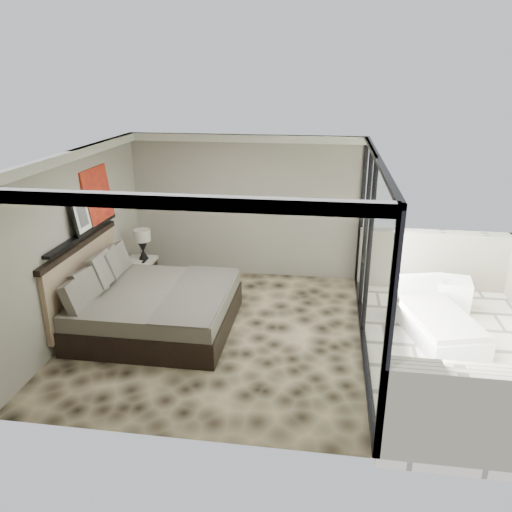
# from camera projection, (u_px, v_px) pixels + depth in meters

# --- Properties ---
(floor) EXTENTS (5.00, 5.00, 0.00)m
(floor) POSITION_uv_depth(u_px,v_px,m) (220.00, 331.00, 7.96)
(floor) COLOR black
(floor) RESTS_ON ground
(ceiling) EXTENTS (4.50, 5.00, 0.02)m
(ceiling) POSITION_uv_depth(u_px,v_px,m) (215.00, 155.00, 7.00)
(ceiling) COLOR silver
(ceiling) RESTS_ON back_wall
(back_wall) EXTENTS (4.50, 0.02, 2.80)m
(back_wall) POSITION_uv_depth(u_px,v_px,m) (245.00, 207.00, 9.79)
(back_wall) COLOR gray
(back_wall) RESTS_ON floor
(left_wall) EXTENTS (0.02, 5.00, 2.80)m
(left_wall) POSITION_uv_depth(u_px,v_px,m) (77.00, 242.00, 7.78)
(left_wall) COLOR gray
(left_wall) RESTS_ON floor
(glass_wall) EXTENTS (0.08, 5.00, 2.80)m
(glass_wall) POSITION_uv_depth(u_px,v_px,m) (371.00, 256.00, 7.17)
(glass_wall) COLOR white
(glass_wall) RESTS_ON floor
(terrace_slab) EXTENTS (3.00, 5.00, 0.12)m
(terrace_slab) POSITION_uv_depth(u_px,v_px,m) (465.00, 352.00, 7.47)
(terrace_slab) COLOR beige
(terrace_slab) RESTS_ON ground
(picture_ledge) EXTENTS (0.12, 2.20, 0.05)m
(picture_ledge) POSITION_uv_depth(u_px,v_px,m) (83.00, 234.00, 7.83)
(picture_ledge) COLOR black
(picture_ledge) RESTS_ON left_wall
(bed) EXTENTS (2.40, 2.32, 1.33)m
(bed) POSITION_uv_depth(u_px,v_px,m) (151.00, 306.00, 7.96)
(bed) COLOR black
(bed) RESTS_ON floor
(nightstand) EXTENTS (0.67, 0.67, 0.54)m
(nightstand) POSITION_uv_depth(u_px,v_px,m) (141.00, 271.00, 9.62)
(nightstand) COLOR black
(nightstand) RESTS_ON floor
(table_lamp) EXTENTS (0.32, 0.32, 0.58)m
(table_lamp) POSITION_uv_depth(u_px,v_px,m) (142.00, 240.00, 9.45)
(table_lamp) COLOR black
(table_lamp) RESTS_ON nightstand
(abstract_canvas) EXTENTS (0.13, 0.90, 0.90)m
(abstract_canvas) POSITION_uv_depth(u_px,v_px,m) (97.00, 195.00, 8.27)
(abstract_canvas) COLOR #AC380E
(abstract_canvas) RESTS_ON picture_ledge
(framed_print) EXTENTS (0.11, 0.50, 0.60)m
(framed_print) POSITION_uv_depth(u_px,v_px,m) (81.00, 215.00, 7.65)
(framed_print) COLOR black
(framed_print) RESTS_ON picture_ledge
(ottoman) EXTENTS (0.61, 0.61, 0.54)m
(ottoman) POSITION_uv_depth(u_px,v_px,m) (453.00, 294.00, 8.64)
(ottoman) COLOR white
(ottoman) RESTS_ON terrace_slab
(lounger) EXTENTS (1.30, 1.93, 0.69)m
(lounger) POSITION_uv_depth(u_px,v_px,m) (436.00, 321.00, 7.83)
(lounger) COLOR silver
(lounger) RESTS_ON terrace_slab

